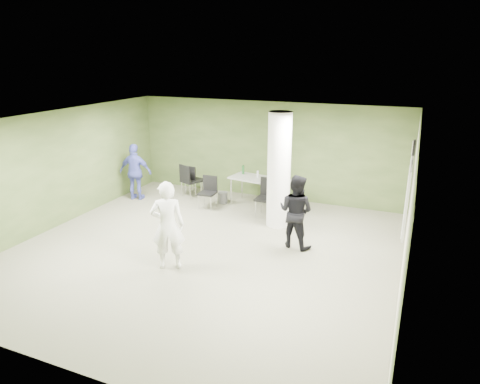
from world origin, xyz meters
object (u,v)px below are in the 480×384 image
at_px(man_black, 296,211).
at_px(folding_table, 259,180).
at_px(chair_back_left, 189,178).
at_px(woman_white, 168,226).
at_px(man_blue, 136,172).

bearing_deg(man_black, folding_table, -40.96).
bearing_deg(chair_back_left, woman_white, 138.04).
relative_size(chair_back_left, man_blue, 0.61).
relative_size(chair_back_left, man_black, 0.61).
relative_size(man_black, man_blue, 1.00).
bearing_deg(woman_white, chair_back_left, -93.53).
bearing_deg(man_blue, man_black, 155.37).
height_order(woman_white, man_black, woman_white).
height_order(folding_table, man_blue, man_blue).
relative_size(folding_table, man_black, 1.08).
height_order(folding_table, man_black, man_black).
height_order(folding_table, woman_white, woman_white).
height_order(man_black, man_blue, man_blue).
bearing_deg(man_black, chair_back_left, -16.45).
distance_m(woman_white, man_black, 2.79).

